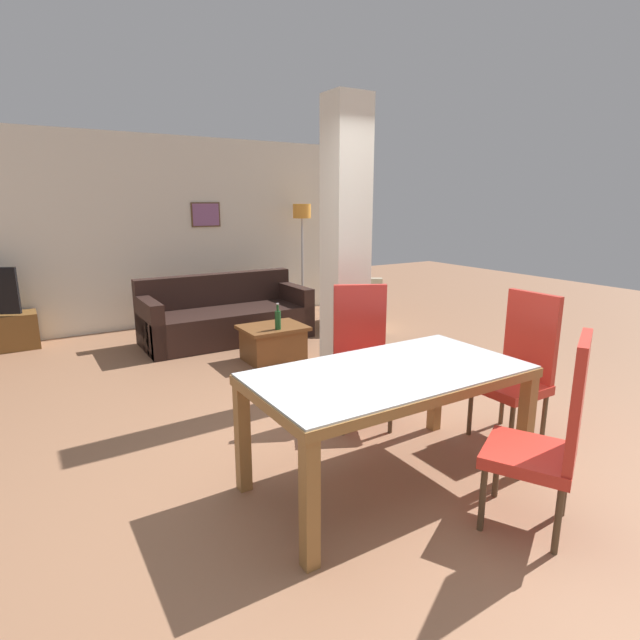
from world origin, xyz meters
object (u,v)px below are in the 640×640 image
at_px(sofa, 226,318).
at_px(floor_lamp, 302,223).
at_px(armchair, 351,306).
at_px(bottle, 278,319).
at_px(coffee_table, 273,343).
at_px(dining_chair_head_right, 519,365).
at_px(dining_table, 389,393).
at_px(dining_chair_near_right, 550,433).
at_px(dining_chair_far_right, 361,353).

xyz_separation_m(sofa, floor_lamp, (1.65, 0.83, 1.17)).
relative_size(armchair, bottle, 3.95).
bearing_deg(coffee_table, floor_lamp, 52.37).
relative_size(dining_chair_head_right, bottle, 3.82).
height_order(dining_table, dining_chair_head_right, dining_chair_head_right).
xyz_separation_m(dining_chair_head_right, sofa, (-0.88, 3.84, -0.29)).
bearing_deg(coffee_table, sofa, 96.84).
xyz_separation_m(dining_table, dining_chair_head_right, (1.27, 0.00, -0.04)).
bearing_deg(dining_chair_head_right, bottle, 16.55).
bearing_deg(dining_table, dining_chair_head_right, 0.00).
height_order(armchair, floor_lamp, floor_lamp).
bearing_deg(armchair, dining_chair_near_right, 11.55).
relative_size(dining_chair_far_right, dining_chair_near_right, 1.00).
distance_m(dining_chair_head_right, floor_lamp, 4.82).
bearing_deg(dining_table, sofa, 84.15).
height_order(dining_table, coffee_table, dining_table).
xyz_separation_m(dining_table, floor_lamp, (2.04, 4.67, 0.84)).
relative_size(dining_table, floor_lamp, 1.00).
bearing_deg(floor_lamp, dining_chair_head_right, -99.30).
bearing_deg(bottle, floor_lamp, 54.27).
bearing_deg(dining_chair_head_right, dining_chair_far_right, 43.51).
xyz_separation_m(dining_chair_far_right, dining_chair_near_right, (0.00, -1.71, 0.00)).
distance_m(dining_chair_far_right, dining_chair_near_right, 1.71).
relative_size(sofa, coffee_table, 3.00).
bearing_deg(dining_chair_near_right, armchair, 39.88).
distance_m(sofa, floor_lamp, 2.19).
distance_m(dining_chair_head_right, armchair, 3.71).
distance_m(dining_chair_far_right, armchair, 3.25).
xyz_separation_m(coffee_table, floor_lamp, (1.51, 1.96, 1.25)).
bearing_deg(armchair, sofa, -64.70).
bearing_deg(dining_chair_far_right, floor_lamp, -86.65).
bearing_deg(coffee_table, armchair, 26.66).
bearing_deg(coffee_table, dining_chair_near_right, -91.47).
xyz_separation_m(dining_table, armchair, (2.23, 3.57, -0.32)).
bearing_deg(armchair, floor_lamp, -136.25).
bearing_deg(dining_chair_near_right, floor_lamp, 45.86).
xyz_separation_m(dining_chair_near_right, bottle, (0.08, 3.38, -0.06)).
distance_m(dining_chair_head_right, coffee_table, 2.84).
xyz_separation_m(dining_chair_head_right, floor_lamp, (0.77, 4.67, 0.88)).
distance_m(dining_table, floor_lamp, 5.17).
relative_size(dining_chair_far_right, bottle, 3.82).
distance_m(dining_chair_head_right, bottle, 2.67).
bearing_deg(floor_lamp, armchair, -80.01).
xyz_separation_m(dining_chair_head_right, bottle, (-0.76, 2.55, -0.06)).
height_order(armchair, bottle, armchair).
relative_size(sofa, bottle, 7.24).
xyz_separation_m(dining_table, bottle, (0.52, 2.55, -0.10)).
height_order(dining_table, armchair, armchair).
distance_m(dining_chair_far_right, bottle, 1.67).
distance_m(dining_chair_near_right, floor_lamp, 5.80).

